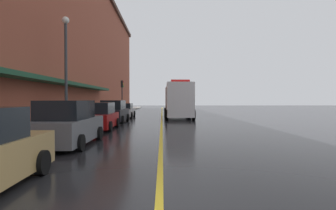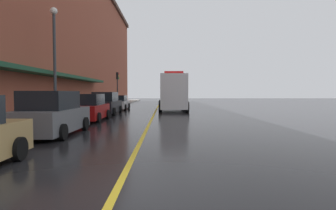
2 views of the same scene
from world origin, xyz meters
TOP-DOWN VIEW (x-y plane):
  - ground_plane at (0.00, 25.00)m, footprint 112.00×112.00m
  - sidewalk_left at (-6.20, 25.00)m, footprint 2.40×70.00m
  - lane_center_stripe at (0.00, 25.00)m, footprint 0.16×70.00m
  - brick_building_left at (-13.42, 24.00)m, footprint 13.21×64.00m
  - parked_car_1 at (-3.95, 6.96)m, footprint 2.17×4.56m
  - parked_car_2 at (-3.98, 12.80)m, footprint 2.00×4.24m
  - parked_car_3 at (-4.04, 18.17)m, footprint 2.16×4.49m
  - parked_car_4 at (-4.02, 24.16)m, footprint 2.04×4.12m
  - box_truck at (1.70, 23.02)m, footprint 2.86×7.68m
  - parking_meter_0 at (-5.35, 16.18)m, footprint 0.14×0.18m
  - parking_meter_1 at (-5.35, 11.95)m, footprint 0.14×0.18m
  - parking_meter_2 at (-5.35, 6.99)m, footprint 0.14×0.18m
  - street_lamp_left at (-5.95, 12.33)m, footprint 0.44×0.44m
  - traffic_light_near at (-5.29, 31.00)m, footprint 0.38×0.36m

SIDE VIEW (x-z plane):
  - ground_plane at x=0.00m, z-range 0.00..0.00m
  - lane_center_stripe at x=0.00m, z-range 0.00..0.01m
  - sidewalk_left at x=-6.20m, z-range 0.00..0.15m
  - parked_car_4 at x=-4.02m, z-range -0.04..1.50m
  - parked_car_2 at x=-3.98m, z-range -0.06..1.69m
  - parked_car_3 at x=-4.04m, z-range -0.07..1.80m
  - parked_car_1 at x=-3.95m, z-range -0.07..1.83m
  - parking_meter_0 at x=-5.35m, z-range 0.39..1.72m
  - parking_meter_1 at x=-5.35m, z-range 0.39..1.72m
  - parking_meter_2 at x=-5.35m, z-range 0.39..1.72m
  - box_truck at x=1.70m, z-range -0.09..3.68m
  - traffic_light_near at x=-5.29m, z-range 1.01..5.31m
  - street_lamp_left at x=-5.95m, z-range 0.93..7.87m
  - brick_building_left at x=-13.42m, z-range 0.01..16.62m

